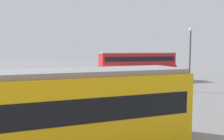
% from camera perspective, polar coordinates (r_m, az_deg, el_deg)
% --- Properties ---
extents(ground_plane, '(160.00, 160.00, 0.00)m').
position_cam_1_polar(ground_plane, '(26.27, 0.51, -3.96)').
color(ground_plane, gray).
extents(double_decker_bus, '(10.53, 3.38, 3.79)m').
position_cam_1_polar(double_decker_bus, '(30.25, 6.37, 0.89)').
color(double_decker_bus, red).
rests_on(double_decker_bus, ground).
extents(pedestrian_near_railing, '(0.45, 0.45, 1.59)m').
position_cam_1_polar(pedestrian_near_railing, '(21.31, -9.24, -3.67)').
color(pedestrian_near_railing, '#33384C').
rests_on(pedestrian_near_railing, ground).
extents(pedestrian_crossing, '(0.42, 0.42, 1.59)m').
position_cam_1_polar(pedestrian_crossing, '(20.21, 4.69, -4.10)').
color(pedestrian_crossing, '#33384C').
rests_on(pedestrian_crossing, ground).
extents(pedestrian_railing, '(8.71, 0.72, 1.08)m').
position_cam_1_polar(pedestrian_railing, '(20.11, 5.60, -4.63)').
color(pedestrian_railing, gray).
rests_on(pedestrian_railing, ground).
extents(info_sign, '(1.02, 0.18, 2.22)m').
position_cam_1_polar(info_sign, '(17.44, -10.30, -3.61)').
color(info_sign, slate).
rests_on(info_sign, ground).
extents(street_lamp, '(0.36, 0.36, 6.27)m').
position_cam_1_polar(street_lamp, '(23.55, 18.96, 3.76)').
color(street_lamp, '#4C4C51').
rests_on(street_lamp, ground).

